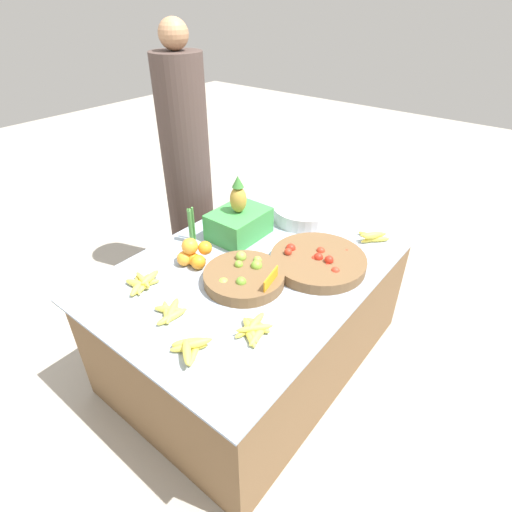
# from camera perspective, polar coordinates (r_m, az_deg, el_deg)

# --- Properties ---
(ground_plane) EXTENTS (12.00, 12.00, 0.00)m
(ground_plane) POSITION_cam_1_polar(r_m,az_deg,el_deg) (2.45, 0.00, -13.84)
(ground_plane) COLOR #ADA599
(market_table) EXTENTS (1.58, 1.10, 0.66)m
(market_table) POSITION_cam_1_polar(r_m,az_deg,el_deg) (2.22, 0.00, -8.13)
(market_table) COLOR brown
(market_table) RESTS_ON ground_plane
(lime_bowl) EXTENTS (0.38, 0.38, 0.09)m
(lime_bowl) POSITION_cam_1_polar(r_m,az_deg,el_deg) (1.88, -1.73, -2.96)
(lime_bowl) COLOR brown
(lime_bowl) RESTS_ON market_table
(tomato_basket) EXTENTS (0.47, 0.47, 0.09)m
(tomato_basket) POSITION_cam_1_polar(r_m,az_deg,el_deg) (2.01, 8.87, -0.69)
(tomato_basket) COLOR brown
(tomato_basket) RESTS_ON market_table
(orange_pile) EXTENTS (0.16, 0.15, 0.14)m
(orange_pile) POSITION_cam_1_polar(r_m,az_deg,el_deg) (2.00, -8.94, 0.28)
(orange_pile) COLOR orange
(orange_pile) RESTS_ON market_table
(metal_bowl) EXTENTS (0.37, 0.37, 0.08)m
(metal_bowl) POSITION_cam_1_polar(r_m,az_deg,el_deg) (2.42, 6.88, 6.16)
(metal_bowl) COLOR silver
(metal_bowl) RESTS_ON market_table
(price_sign) EXTENTS (0.14, 0.04, 0.11)m
(price_sign) POSITION_cam_1_polar(r_m,az_deg,el_deg) (1.79, 2.12, -3.99)
(price_sign) COLOR orange
(price_sign) RESTS_ON market_table
(produce_crate) EXTENTS (0.32, 0.24, 0.36)m
(produce_crate) POSITION_cam_1_polar(r_m,az_deg,el_deg) (2.21, -2.47, 5.03)
(produce_crate) COLOR green
(produce_crate) RESTS_ON market_table
(veg_bundle) EXTENTS (0.05, 0.03, 0.20)m
(veg_bundle) POSITION_cam_1_polar(r_m,az_deg,el_deg) (2.17, -9.29, 4.26)
(veg_bundle) COLOR #4C8E42
(veg_bundle) RESTS_ON market_table
(banana_bunch_front_right) EXTENTS (0.17, 0.15, 0.05)m
(banana_bunch_front_right) POSITION_cam_1_polar(r_m,az_deg,el_deg) (1.63, -0.33, -10.42)
(banana_bunch_front_right) COLOR #EFDB4C
(banana_bunch_front_right) RESTS_ON market_table
(banana_bunch_front_center) EXTENTS (0.17, 0.16, 0.06)m
(banana_bunch_front_center) POSITION_cam_1_polar(r_m,az_deg,el_deg) (1.57, -9.29, -12.69)
(banana_bunch_front_center) COLOR #EFDB4C
(banana_bunch_front_center) RESTS_ON market_table
(banana_bunch_front_left) EXTENTS (0.18, 0.14, 0.03)m
(banana_bunch_front_left) POSITION_cam_1_polar(r_m,az_deg,el_deg) (1.75, -12.12, -7.82)
(banana_bunch_front_left) COLOR #EFDB4C
(banana_bunch_front_left) RESTS_ON market_table
(banana_bunch_middle_left) EXTENTS (0.19, 0.15, 0.06)m
(banana_bunch_middle_left) POSITION_cam_1_polar(r_m,az_deg,el_deg) (1.93, -15.96, -3.72)
(banana_bunch_middle_left) COLOR #EFDB4C
(banana_bunch_middle_left) RESTS_ON market_table
(banana_bunch_back_center) EXTENTS (0.14, 0.18, 0.06)m
(banana_bunch_back_center) POSITION_cam_1_polar(r_m,az_deg,el_deg) (2.28, 16.36, 2.67)
(banana_bunch_back_center) COLOR #EFDB4C
(banana_bunch_back_center) RESTS_ON market_table
(vendor_person) EXTENTS (0.30, 0.30, 1.69)m
(vendor_person) POSITION_cam_1_polar(r_m,az_deg,el_deg) (2.70, -9.72, 11.16)
(vendor_person) COLOR #473833
(vendor_person) RESTS_ON ground_plane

